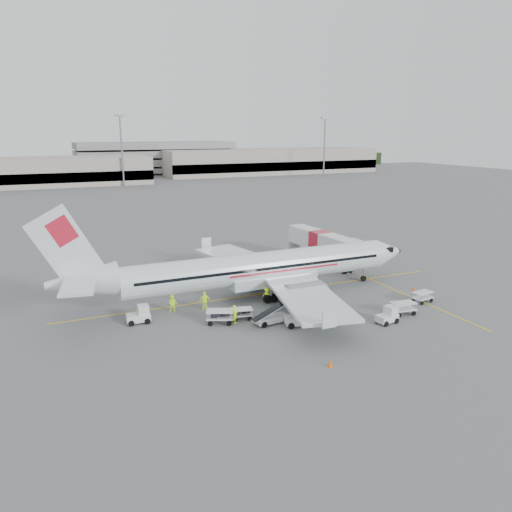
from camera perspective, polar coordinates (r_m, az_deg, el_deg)
The scene contains 25 objects.
ground at distance 54.79m, azimuth 0.85°, elevation -4.32°, with size 360.00×360.00×0.00m, color #56595B.
stripe_lead at distance 54.79m, azimuth 0.85°, elevation -4.32°, with size 44.00×0.20×0.01m, color yellow.
stripe_cross at distance 55.87m, azimuth 17.62°, elevation -4.64°, with size 0.20×20.00×0.01m, color yellow.
terminal_east at distance 213.34m, azimuth 1.55°, elevation 10.80°, with size 90.00×26.00×10.00m, color gray, non-canonical shape.
parking_garage at distance 212.63m, azimuth -11.48°, elevation 11.06°, with size 62.00×24.00×14.00m, color slate, non-canonical shape.
treeline at distance 223.67m, azimuth -18.64°, elevation 9.72°, with size 300.00×3.00×6.00m, color black, non-canonical shape.
mast_center at distance 167.43m, azimuth -15.08°, elevation 11.48°, with size 3.20×1.20×22.00m, color slate, non-canonical shape.
mast_east at distance 194.15m, azimuth 7.81°, elevation 12.12°, with size 3.20×1.20×22.00m, color slate, non-canonical shape.
aircraft at distance 52.55m, azimuth 0.63°, elevation 1.05°, with size 39.52×30.97×10.89m, color silver, non-canonical shape.
jet_bridge at distance 67.48m, azimuth 7.33°, elevation 1.00°, with size 3.08×16.40×4.31m, color silver, non-canonical shape.
belt_loader at distance 46.31m, azimuth 1.78°, elevation -6.32°, with size 4.32×1.62×2.34m, color silver, non-canonical shape.
tug_fore at distance 47.98m, azimuth 14.75°, elevation -6.55°, with size 2.02×1.16×1.56m, color silver, non-canonical shape.
tug_mid at distance 45.91m, azimuth 4.84°, elevation -6.90°, with size 2.35×1.34×1.81m, color silver, non-canonical shape.
tug_aft at distance 47.71m, azimuth -13.31°, elevation -6.52°, with size 2.15×1.23×1.66m, color silver, non-canonical shape.
cart_loaded_a at distance 47.41m, azimuth -1.66°, elevation -6.64°, with size 2.04×1.21×1.06m, color silver, non-canonical shape.
cart_loaded_b at distance 46.52m, azimuth -4.15°, elevation -6.95°, with size 2.45×1.45×1.28m, color silver, non-canonical shape.
cart_empty_a at distance 50.66m, azimuth 16.47°, elevation -5.76°, with size 2.34×1.38×1.22m, color silver, non-canonical shape.
cart_empty_b at distance 54.78m, azimuth 18.50°, elevation -4.47°, with size 2.14×1.27×1.12m, color silver, non-canonical shape.
cone_nose at distance 58.53m, azimuth 17.59°, elevation -3.51°, with size 0.34×0.34×0.55m, color #F65D02.
cone_port at distance 66.54m, azimuth -8.23°, elevation -0.89°, with size 0.32×0.32×0.53m, color #F65D02.
cone_stbd at distance 38.93m, azimuth 8.49°, elevation -11.99°, with size 0.37×0.37×0.60m, color #F65D02.
crew_a at distance 46.46m, azimuth -2.42°, elevation -6.66°, with size 0.63×0.41×1.72m, color #CFFF16.
crew_b at distance 49.83m, azimuth -9.49°, elevation -5.38°, with size 0.84×0.65×1.73m, color #CFFF16.
crew_c at distance 51.85m, azimuth 1.25°, elevation -4.49°, with size 1.02×0.59×1.59m, color #CFFF16.
crew_d at distance 50.10m, azimuth -5.88°, elevation -5.08°, with size 1.08×0.45×1.85m, color #CFFF16.
Camera 1 is at (-21.91, -47.13, 17.33)m, focal length 35.00 mm.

